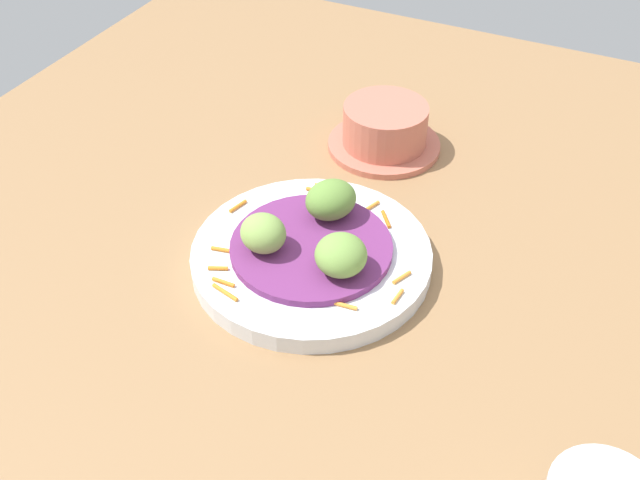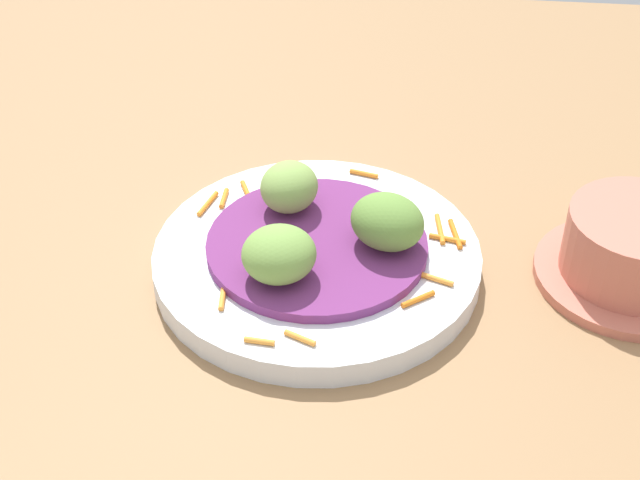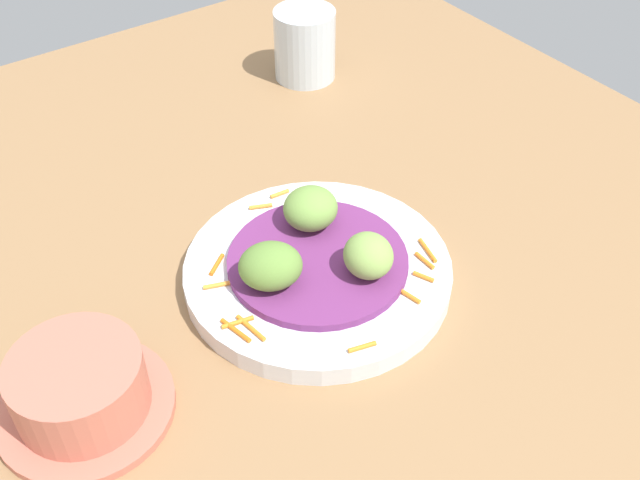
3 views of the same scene
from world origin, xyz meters
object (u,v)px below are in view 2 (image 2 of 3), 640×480
terracotta_bowl (634,251)px  guac_scoop_center (289,187)px  main_plate (317,259)px  guac_scoop_right (279,254)px  guac_scoop_left (382,221)px

terracotta_bowl → guac_scoop_center: bearing=174.2°
guac_scoop_center → terracotta_bowl: guac_scoop_center is taller
guac_scoop_center → terracotta_bowl: size_ratio=0.34×
main_plate → guac_scoop_right: size_ratio=4.67×
main_plate → guac_scoop_left: (4.77, 0.24, 3.78)cm
guac_scoop_left → guac_scoop_center: 8.27cm
main_plate → guac_scoop_left: guac_scoop_left is taller
guac_scoop_left → terracotta_bowl: (18.51, 1.16, -2.10)cm
guac_scoop_left → guac_scoop_center: (-7.35, 3.78, -0.08)cm
main_plate → guac_scoop_center: guac_scoop_center is taller
main_plate → guac_scoop_right: 6.02cm
guac_scoop_left → guac_scoop_right: (-6.95, -4.48, -0.10)cm
guac_scoop_center → main_plate: bearing=-57.2°
main_plate → terracotta_bowl: terracotta_bowl is taller
guac_scoop_right → terracotta_bowl: bearing=12.5°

